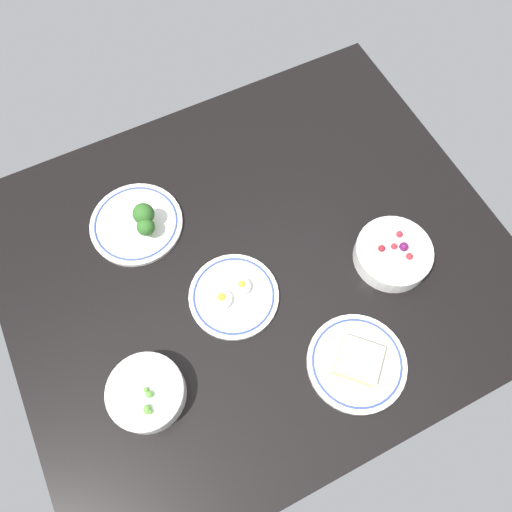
{
  "coord_description": "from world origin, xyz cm",
  "views": [
    {
      "loc": [
        20.78,
        41.89,
        109.62
      ],
      "look_at": [
        0.0,
        0.0,
        6.0
      ],
      "focal_mm": 34.17,
      "sensor_mm": 36.0,
      "label": 1
    }
  ],
  "objects_px": {
    "plate_sandwich": "(357,362)",
    "bowl_peas": "(147,393)",
    "plate_eggs": "(233,295)",
    "plate_broccoli": "(138,222)",
    "bowl_berries": "(393,253)"
  },
  "relations": [
    {
      "from": "bowl_peas",
      "to": "bowl_berries",
      "type": "bearing_deg",
      "value": -176.26
    },
    {
      "from": "bowl_berries",
      "to": "plate_sandwich",
      "type": "bearing_deg",
      "value": 41.36
    },
    {
      "from": "plate_sandwich",
      "to": "bowl_berries",
      "type": "height_order",
      "value": "bowl_berries"
    },
    {
      "from": "bowl_berries",
      "to": "plate_broccoli",
      "type": "bearing_deg",
      "value": -34.56
    },
    {
      "from": "plate_sandwich",
      "to": "bowl_peas",
      "type": "xyz_separation_m",
      "value": [
        0.43,
        -0.14,
        0.01
      ]
    },
    {
      "from": "plate_sandwich",
      "to": "bowl_peas",
      "type": "distance_m",
      "value": 0.45
    },
    {
      "from": "plate_eggs",
      "to": "bowl_berries",
      "type": "distance_m",
      "value": 0.38
    },
    {
      "from": "plate_broccoli",
      "to": "plate_eggs",
      "type": "bearing_deg",
      "value": 115.36
    },
    {
      "from": "plate_eggs",
      "to": "bowl_berries",
      "type": "bearing_deg",
      "value": 168.29
    },
    {
      "from": "plate_sandwich",
      "to": "plate_broccoli",
      "type": "bearing_deg",
      "value": -60.31
    },
    {
      "from": "bowl_peas",
      "to": "plate_broccoli",
      "type": "bearing_deg",
      "value": -107.95
    },
    {
      "from": "plate_eggs",
      "to": "plate_broccoli",
      "type": "bearing_deg",
      "value": -64.64
    },
    {
      "from": "bowl_berries",
      "to": "bowl_peas",
      "type": "bearing_deg",
      "value": 3.74
    },
    {
      "from": "bowl_peas",
      "to": "plate_sandwich",
      "type": "bearing_deg",
      "value": 162.02
    },
    {
      "from": "plate_broccoli",
      "to": "plate_eggs",
      "type": "height_order",
      "value": "plate_broccoli"
    }
  ]
}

